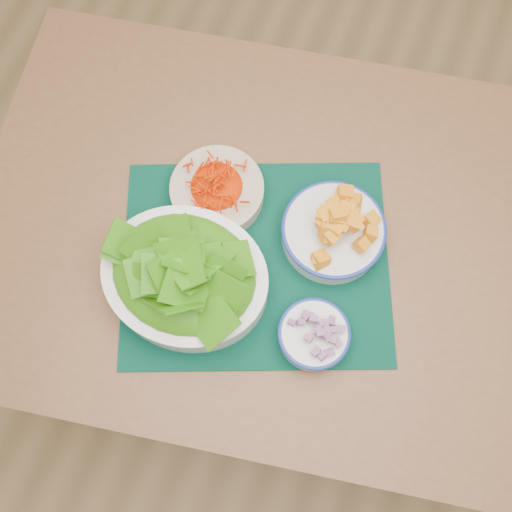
{
  "coord_description": "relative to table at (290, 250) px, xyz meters",
  "views": [
    {
      "loc": [
        -0.24,
        -0.03,
        1.76
      ],
      "look_at": [
        -0.36,
        0.26,
        0.78
      ],
      "focal_mm": 40.0,
      "sensor_mm": 36.0,
      "label": 1
    }
  ],
  "objects": [
    {
      "name": "carrot_bowl",
      "position": [
        -0.16,
        0.02,
        0.13
      ],
      "size": [
        0.2,
        0.2,
        0.07
      ],
      "rotation": [
        0.0,
        0.0,
        0.17
      ],
      "color": "beige",
      "rests_on": "placemat"
    },
    {
      "name": "onion_bowl",
      "position": [
        0.1,
        -0.17,
        0.13
      ],
      "size": [
        0.16,
        0.16,
        0.07
      ],
      "rotation": [
        0.0,
        0.0,
        -0.37
      ],
      "color": "white",
      "rests_on": "placemat"
    },
    {
      "name": "lettuce_bowl",
      "position": [
        -0.14,
        -0.16,
        0.17
      ],
      "size": [
        0.31,
        0.26,
        0.14
      ],
      "rotation": [
        0.0,
        0.0,
        0.04
      ],
      "color": "white",
      "rests_on": "placemat"
    },
    {
      "name": "ground",
      "position": [
        0.32,
        -0.34,
        -0.65
      ],
      "size": [
        4.0,
        4.0,
        0.0
      ],
      "primitive_type": "plane",
      "color": "#A4804F",
      "rests_on": "ground"
    },
    {
      "name": "table",
      "position": [
        0.0,
        0.0,
        0.0
      ],
      "size": [
        1.36,
        1.02,
        0.75
      ],
      "rotation": [
        0.0,
        0.0,
        0.17
      ],
      "color": "brown",
      "rests_on": "ground"
    },
    {
      "name": "squash_bowl",
      "position": [
        0.07,
        0.02,
        0.15
      ],
      "size": [
        0.24,
        0.24,
        0.1
      ],
      "rotation": [
        0.0,
        0.0,
        -0.35
      ],
      "color": "silver",
      "rests_on": "placemat"
    },
    {
      "name": "placemat",
      "position": [
        -0.05,
        -0.08,
        0.1
      ],
      "size": [
        0.61,
        0.56,
        0.0
      ],
      "primitive_type": "cube",
      "rotation": [
        0.0,
        0.0,
        0.39
      ],
      "color": "black",
      "rests_on": "table"
    }
  ]
}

